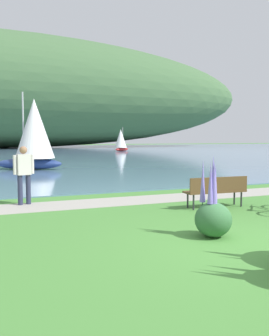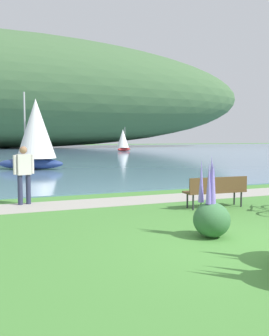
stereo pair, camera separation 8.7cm
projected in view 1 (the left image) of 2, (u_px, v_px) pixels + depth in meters
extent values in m
plane|color=#478438|center=(253.00, 247.00, 6.69)|extent=(200.00, 200.00, 0.00)
cube|color=#5B7F9E|center=(20.00, 152.00, 50.15)|extent=(180.00, 80.00, 0.04)
ellipsoid|color=#42663D|center=(3.00, 91.00, 67.56)|extent=(98.99, 28.00, 20.81)
cube|color=#A39E93|center=(139.00, 200.00, 11.63)|extent=(60.00, 1.50, 0.01)
cube|color=brown|center=(215.00, 191.00, 10.43)|extent=(1.82, 0.55, 0.05)
cube|color=brown|center=(219.00, 184.00, 10.22)|extent=(1.80, 0.11, 0.40)
cylinder|color=#2D2D33|center=(188.00, 200.00, 10.35)|extent=(0.05, 0.05, 0.45)
cylinder|color=#2D2D33|center=(234.00, 197.00, 10.87)|extent=(0.05, 0.05, 0.45)
cylinder|color=#2D2D33|center=(194.00, 202.00, 10.04)|extent=(0.05, 0.05, 0.45)
cylinder|color=#2D2D33|center=(241.00, 199.00, 10.55)|extent=(0.05, 0.05, 0.45)
cylinder|color=#282D47|center=(20.00, 190.00, 10.74)|extent=(0.14, 0.14, 0.88)
cylinder|color=#282D47|center=(28.00, 190.00, 10.87)|extent=(0.14, 0.14, 0.88)
cube|color=silver|center=(24.00, 165.00, 10.74)|extent=(0.42, 0.29, 0.60)
sphere|color=#9E7051|center=(23.00, 150.00, 10.71)|extent=(0.22, 0.22, 0.22)
cylinder|color=silver|center=(15.00, 165.00, 10.60)|extent=(0.09, 0.09, 0.56)
cylinder|color=silver|center=(32.00, 164.00, 10.89)|extent=(0.09, 0.09, 0.56)
ellipsoid|color=#386B3D|center=(213.00, 220.00, 7.32)|extent=(0.73, 0.73, 0.69)
cylinder|color=#386B3D|center=(202.00, 205.00, 7.44)|extent=(0.02, 0.02, 0.12)
cone|color=#8470D1|center=(203.00, 181.00, 7.40)|extent=(0.12, 0.12, 0.85)
cylinder|color=#386B3D|center=(214.00, 207.00, 7.25)|extent=(0.02, 0.02, 0.12)
cone|color=#8470D1|center=(214.00, 183.00, 7.21)|extent=(0.13, 0.13, 0.83)
cylinder|color=#386B3D|center=(215.00, 206.00, 7.30)|extent=(0.02, 0.02, 0.12)
cone|color=#8470D1|center=(215.00, 184.00, 7.26)|extent=(0.09, 0.09, 0.77)
cylinder|color=#386B3D|center=(213.00, 206.00, 7.27)|extent=(0.02, 0.02, 0.12)
cone|color=#8470D1|center=(213.00, 179.00, 7.23)|extent=(0.15, 0.15, 0.95)
cylinder|color=#386B3D|center=(210.00, 207.00, 7.23)|extent=(0.02, 0.02, 0.12)
cone|color=#8470D1|center=(210.00, 183.00, 7.19)|extent=(0.12, 0.12, 0.82)
ellipsoid|color=#B22323|center=(122.00, 149.00, 52.40)|extent=(2.81, 2.27, 0.50)
cylinder|color=#B2B2B2|center=(123.00, 137.00, 52.45)|extent=(0.07, 0.07, 2.86)
cone|color=white|center=(121.00, 138.00, 52.06)|extent=(2.36, 2.36, 2.57)
ellipsoid|color=navy|center=(29.00, 164.00, 22.29)|extent=(4.04, 2.60, 0.69)
cylinder|color=#B2B2B2|center=(23.00, 125.00, 22.11)|extent=(0.10, 0.10, 3.93)
cone|color=white|center=(35.00, 128.00, 22.11)|extent=(3.08, 3.08, 3.54)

